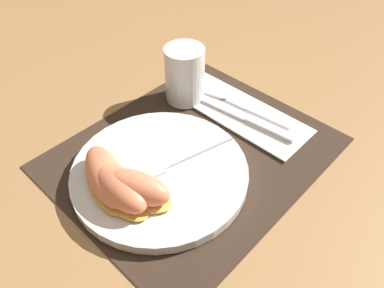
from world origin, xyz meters
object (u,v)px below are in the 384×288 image
(fork, at_px, (166,165))
(citrus_wedge_2, at_px, (134,189))
(citrus_wedge_1, at_px, (117,187))
(plate, at_px, (160,172))
(spoon, at_px, (224,97))
(juice_glass, at_px, (185,77))
(citrus_wedge_0, at_px, (106,177))
(knife, at_px, (239,114))

(fork, xyz_separation_m, citrus_wedge_2, (-0.07, -0.01, 0.02))
(fork, distance_m, citrus_wedge_1, 0.08)
(plate, relative_size, spoon, 1.34)
(plate, height_order, citrus_wedge_2, citrus_wedge_2)
(juice_glass, xyz_separation_m, citrus_wedge_0, (-0.23, -0.08, -0.01))
(spoon, bearing_deg, citrus_wedge_0, -176.07)
(citrus_wedge_1, xyz_separation_m, citrus_wedge_2, (0.01, -0.02, 0.00))
(citrus_wedge_1, distance_m, citrus_wedge_2, 0.02)
(spoon, xyz_separation_m, citrus_wedge_0, (-0.27, -0.02, 0.02))
(fork, xyz_separation_m, citrus_wedge_1, (-0.08, 0.01, 0.02))
(juice_glass, bearing_deg, knife, -77.29)
(knife, relative_size, spoon, 1.15)
(juice_glass, distance_m, knife, 0.12)
(fork, xyz_separation_m, citrus_wedge_0, (-0.08, 0.03, 0.01))
(plate, height_order, knife, plate)
(knife, bearing_deg, spoon, 68.70)
(knife, xyz_separation_m, citrus_wedge_0, (-0.25, 0.03, 0.03))
(knife, distance_m, citrus_wedge_2, 0.24)
(spoon, relative_size, citrus_wedge_0, 1.45)
(citrus_wedge_0, bearing_deg, citrus_wedge_1, -92.69)
(citrus_wedge_0, xyz_separation_m, citrus_wedge_1, (-0.00, -0.03, 0.00))
(juice_glass, relative_size, fork, 0.51)
(juice_glass, xyz_separation_m, fork, (-0.15, -0.11, -0.02))
(juice_glass, bearing_deg, plate, -146.66)
(plate, relative_size, fork, 1.32)
(juice_glass, height_order, citrus_wedge_0, juice_glass)
(spoon, relative_size, fork, 0.99)
(plate, bearing_deg, citrus_wedge_1, 176.49)
(knife, height_order, citrus_wedge_0, citrus_wedge_0)
(citrus_wedge_1, bearing_deg, citrus_wedge_0, 87.31)
(juice_glass, distance_m, fork, 0.19)
(plate, height_order, spoon, plate)
(juice_glass, height_order, spoon, juice_glass)
(fork, bearing_deg, knife, 0.85)
(juice_glass, relative_size, citrus_wedge_1, 0.92)
(fork, bearing_deg, citrus_wedge_0, 157.46)
(knife, relative_size, citrus_wedge_2, 1.91)
(juice_glass, bearing_deg, fork, -144.07)
(fork, height_order, citrus_wedge_0, citrus_wedge_0)
(plate, bearing_deg, knife, -0.12)
(spoon, bearing_deg, plate, -166.55)
(plate, bearing_deg, juice_glass, 33.34)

